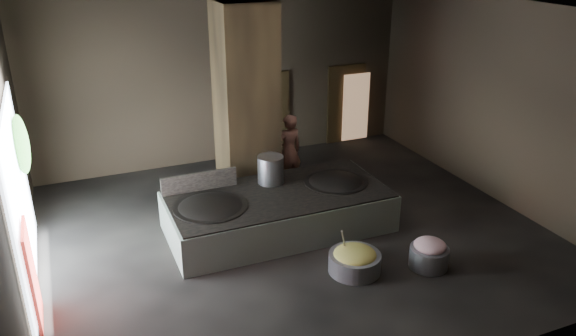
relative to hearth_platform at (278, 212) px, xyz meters
name	(u,v)px	position (x,y,z in m)	size (l,w,h in m)	color
floor	(292,233)	(0.22, -0.23, -0.45)	(10.00, 9.00, 0.10)	black
ceiling	(293,7)	(0.22, -0.23, 4.15)	(10.00, 9.00, 0.10)	black
back_wall	(224,77)	(0.22, 4.32, 1.85)	(10.00, 0.10, 4.50)	black
front_wall	(436,240)	(0.22, -4.78, 1.85)	(10.00, 0.10, 4.50)	black
left_wall	(6,169)	(-4.83, -0.23, 1.85)	(0.10, 9.00, 4.50)	black
right_wall	(498,101)	(5.27, -0.23, 1.85)	(0.10, 9.00, 4.50)	black
pillar	(246,105)	(-0.08, 1.67, 1.85)	(1.20, 1.20, 4.50)	black
hearth_platform	(278,212)	(0.00, 0.00, 0.00)	(4.55, 2.18, 0.79)	silver
platform_cap	(278,194)	(0.00, 0.00, 0.42)	(4.46, 2.14, 0.03)	black
wok_left	(211,210)	(-1.45, -0.05, 0.35)	(1.44, 1.44, 0.40)	black
wok_left_rim	(210,207)	(-1.45, -0.05, 0.42)	(1.47, 1.47, 0.05)	black
wok_right	(335,185)	(1.35, 0.05, 0.35)	(1.34, 1.34, 0.38)	black
wok_right_rim	(335,182)	(1.35, 0.05, 0.42)	(1.37, 1.37, 0.05)	black
stock_pot	(271,170)	(0.05, 0.55, 0.73)	(0.55, 0.55, 0.59)	#ADB1B5
splash_guard	(199,182)	(-1.45, 0.75, 0.63)	(1.58, 0.06, 0.40)	black
cook	(289,152)	(1.02, 1.85, 0.53)	(0.67, 0.43, 1.85)	#945A4B
veg_basin	(355,263)	(0.69, -2.03, -0.22)	(0.97, 0.97, 0.36)	gray
veg_fill	(355,255)	(0.69, -2.03, -0.05)	(0.79, 0.79, 0.24)	#86A650
ladle	(344,243)	(0.54, -1.88, 0.15)	(0.03, 0.03, 0.76)	#ADB1B5
meat_basin	(429,257)	(2.04, -2.43, -0.20)	(0.72, 0.72, 0.40)	gray
meat_fill	(430,245)	(2.04, -2.43, 0.05)	(0.60, 0.60, 0.23)	#CB7A87
doorway_near	(269,115)	(1.42, 4.22, 0.70)	(1.18, 0.08, 2.38)	black
doorway_near_glow	(272,115)	(1.58, 4.36, 0.65)	(0.83, 0.04, 1.97)	#8C6647
doorway_far	(346,105)	(3.82, 4.22, 0.70)	(1.18, 0.08, 2.38)	black
doorway_far_glow	(356,107)	(4.08, 4.08, 0.65)	(0.83, 0.04, 1.98)	#8C6647
left_opening	(20,199)	(-4.73, -0.03, 1.20)	(0.04, 4.20, 3.10)	white
pavilion_sliver	(33,276)	(-4.66, -1.33, 0.45)	(0.05, 0.90, 1.70)	maroon
tree_silhouette	(21,144)	(-4.63, 1.07, 1.80)	(0.28, 1.10, 1.10)	#194714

